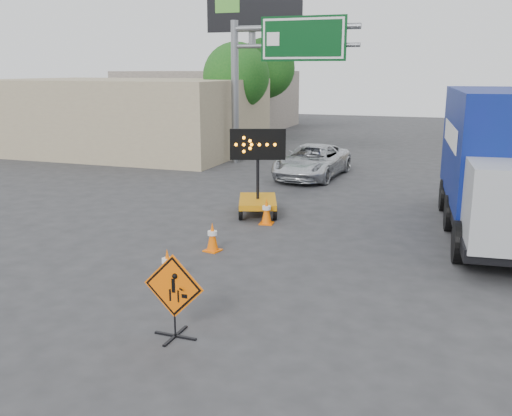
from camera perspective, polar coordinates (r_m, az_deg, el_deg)
The scene contains 14 objects.
ground at distance 10.22m, azimuth -5.20°, elevation -12.77°, with size 100.00×100.00×0.00m, color #2D2D30.
storefront_left_near at distance 33.56m, azimuth -12.94°, elevation 9.02°, with size 14.00×10.00×4.00m, color tan.
storefront_left_far at distance 46.37m, azimuth -4.65°, elevation 10.77°, with size 12.00×10.00×4.40m, color #A49589.
highway_gantry at distance 27.53m, azimuth 1.96°, elevation 14.80°, with size 6.18×0.38×6.90m.
billboard at distance 36.39m, azimuth -0.23°, elevation 18.14°, with size 6.10×0.54×9.85m.
tree_left_near at distance 32.54m, azimuth -1.99°, elevation 13.03°, with size 3.71×3.71×6.03m.
tree_left_far at distance 40.39m, azimuth 0.92°, elevation 13.79°, with size 4.10×4.10×6.66m.
construction_sign at distance 9.97m, azimuth -8.21°, elevation -8.50°, with size 1.14×0.81×1.51m.
arrow_board at distance 18.18m, azimuth 0.17°, elevation 1.24°, with size 1.74×2.21×2.75m.
pickup_truck at distance 24.68m, azimuth 5.64°, elevation 4.67°, with size 2.30×4.99×1.39m, color silver.
box_truck at distance 17.17m, azimuth 23.25°, elevation 3.43°, with size 3.28×8.61×4.00m.
cone_a at distance 12.69m, azimuth -8.84°, elevation -5.65°, with size 0.44×0.44×0.75m.
cone_b at distance 14.62m, azimuth -4.38°, elevation -2.89°, with size 0.45×0.45×0.76m.
cone_c at distance 17.12m, azimuth 1.06°, elevation -0.32°, with size 0.44×0.44×0.79m.
Camera 1 is at (3.89, -8.28, 4.55)m, focal length 40.00 mm.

